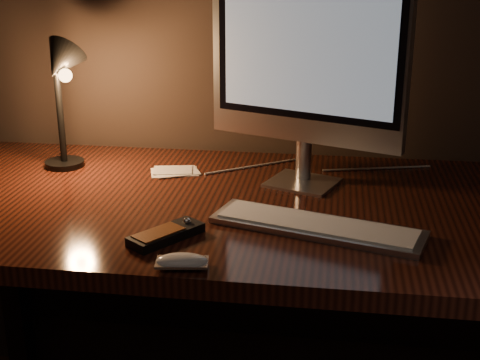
# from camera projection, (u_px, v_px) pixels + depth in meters

# --- Properties ---
(desk) EXTENTS (1.60, 0.75, 0.75)m
(desk) POSITION_uv_depth(u_px,v_px,m) (247.00, 241.00, 1.59)
(desk) COLOR #3C170D
(desk) RESTS_ON ground
(monitor) EXTENTS (0.45, 0.19, 0.49)m
(monitor) POSITION_uv_depth(u_px,v_px,m) (306.00, 62.00, 1.49)
(monitor) COLOR silver
(monitor) RESTS_ON desk
(keyboard) EXTENTS (0.44, 0.23, 0.02)m
(keyboard) POSITION_uv_depth(u_px,v_px,m) (317.00, 226.00, 1.33)
(keyboard) COLOR silver
(keyboard) RESTS_ON desk
(mouse) EXTENTS (0.10, 0.06, 0.02)m
(mouse) POSITION_uv_depth(u_px,v_px,m) (182.00, 263.00, 1.17)
(mouse) COLOR white
(mouse) RESTS_ON desk
(media_remote) EXTENTS (0.14, 0.16, 0.03)m
(media_remote) POSITION_uv_depth(u_px,v_px,m) (166.00, 234.00, 1.29)
(media_remote) COLOR black
(media_remote) RESTS_ON desk
(papers) EXTENTS (0.13, 0.11, 0.01)m
(papers) POSITION_uv_depth(u_px,v_px,m) (175.00, 171.00, 1.67)
(papers) COLOR white
(papers) RESTS_ON desk
(desk_lamp) EXTENTS (0.15, 0.17, 0.34)m
(desk_lamp) POSITION_uv_depth(u_px,v_px,m) (61.00, 81.00, 1.61)
(desk_lamp) COLOR black
(desk_lamp) RESTS_ON desk
(cable) EXTENTS (0.54, 0.23, 0.01)m
(cable) POSITION_uv_depth(u_px,v_px,m) (317.00, 168.00, 1.69)
(cable) COLOR white
(cable) RESTS_ON desk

